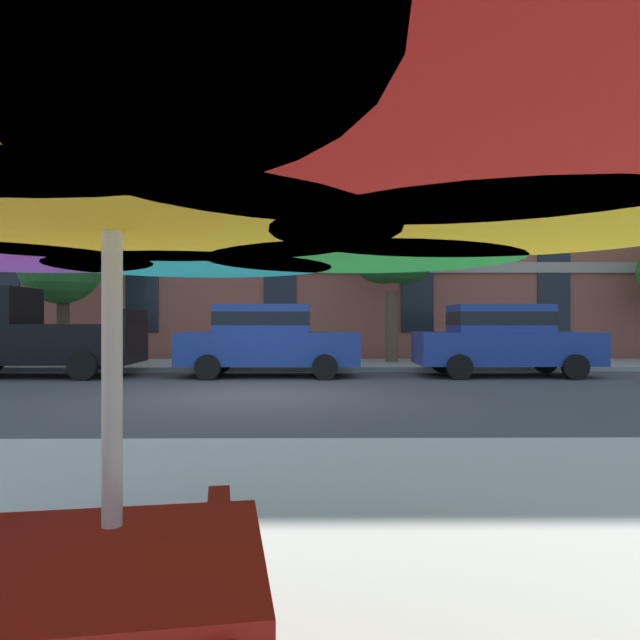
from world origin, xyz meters
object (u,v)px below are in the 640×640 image
object	(u,v)px
street_tree_left	(60,252)
patio_umbrella	(112,146)
pickup_black	(24,335)
street_tree_middle	(393,251)
sedan_blue	(267,338)
sedan_blue_midblock	(503,338)

from	to	relation	value
street_tree_left	patio_umbrella	distance (m)	16.97
pickup_black	street_tree_middle	distance (m)	10.43
sedan_blue	sedan_blue_midblock	xyz separation A→B (m)	(5.88, 0.00, 0.00)
pickup_black	patio_umbrella	world-z (taller)	patio_umbrella
street_tree_left	street_tree_middle	size ratio (longest dim) A/B	1.06
patio_umbrella	sedan_blue	bearing A→B (deg)	92.51
pickup_black	sedan_blue_midblock	xyz separation A→B (m)	(11.88, -0.00, -0.08)
pickup_black	street_tree_left	distance (m)	3.64
patio_umbrella	sedan_blue_midblock	bearing A→B (deg)	67.28
street_tree_left	patio_umbrella	bearing A→B (deg)	-66.03
street_tree_middle	pickup_black	bearing A→B (deg)	-161.16
pickup_black	street_tree_left	xyz separation A→B (m)	(-0.31, 2.75, 2.37)
street_tree_middle	street_tree_left	bearing A→B (deg)	-176.97
street_tree_left	patio_umbrella	size ratio (longest dim) A/B	1.33
sedan_blue_midblock	pickup_black	bearing A→B (deg)	180.00
sedan_blue_midblock	patio_umbrella	xyz separation A→B (m)	(-5.32, -12.70, 0.94)
sedan_blue	patio_umbrella	world-z (taller)	patio_umbrella
sedan_blue	patio_umbrella	distance (m)	12.75
street_tree_left	street_tree_middle	world-z (taller)	street_tree_left
sedan_blue_midblock	street_tree_middle	xyz separation A→B (m)	(-2.29, 3.27, 2.56)
sedan_blue_midblock	street_tree_middle	world-z (taller)	street_tree_middle
street_tree_middle	sedan_blue_midblock	bearing A→B (deg)	-55.02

